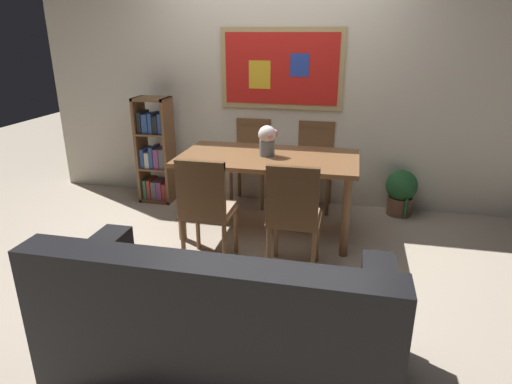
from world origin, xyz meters
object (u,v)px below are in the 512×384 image
at_px(dining_chair_far_right, 315,158).
at_px(leather_couch, 219,326).
at_px(dining_chair_near_right, 293,211).
at_px(dining_chair_near_left, 206,204).
at_px(bookshelf, 156,154).
at_px(dining_chair_far_left, 252,154).
at_px(dining_table, 268,166).
at_px(flower_vase, 267,139).
at_px(potted_ivy, 401,191).

height_order(dining_chair_far_right, leather_couch, dining_chair_far_right).
relative_size(dining_chair_near_right, dining_chair_near_left, 1.00).
xyz_separation_m(leather_couch, bookshelf, (-1.47, 2.43, 0.22)).
bearing_deg(dining_chair_near_right, dining_chair_near_left, -179.46).
xyz_separation_m(dining_chair_far_right, dining_chair_far_left, (-0.68, -0.01, 0.00)).
xyz_separation_m(dining_table, dining_chair_near_left, (-0.35, -0.75, -0.11)).
xyz_separation_m(dining_table, leather_couch, (0.11, -1.90, -0.33)).
xyz_separation_m(dining_chair_far_left, flower_vase, (0.31, -0.73, 0.35)).
bearing_deg(dining_table, bookshelf, 158.45).
bearing_deg(dining_table, dining_chair_near_left, -114.71).
distance_m(dining_chair_far_right, potted_ivy, 0.95).
bearing_deg(dining_chair_far_right, dining_chair_far_left, -179.55).
relative_size(dining_table, dining_chair_near_right, 1.76).
bearing_deg(dining_chair_far_left, dining_chair_near_right, -65.94).
bearing_deg(bookshelf, flower_vase, -21.23).
height_order(dining_chair_near_right, bookshelf, bookshelf).
height_order(dining_chair_near_left, bookshelf, bookshelf).
xyz_separation_m(dining_table, bookshelf, (-1.36, 0.54, -0.11)).
relative_size(dining_chair_far_left, dining_chair_near_right, 1.00).
bearing_deg(dining_chair_near_left, leather_couch, -68.32).
height_order(dining_chair_far_left, leather_couch, dining_chair_far_left).
xyz_separation_m(dining_chair_near_right, potted_ivy, (0.92, 1.43, -0.28)).
distance_m(dining_table, dining_chair_far_right, 0.84).
bearing_deg(dining_chair_near_left, flower_vase, 66.57).
distance_m(dining_chair_near_left, bookshelf, 1.64).
height_order(dining_table, bookshelf, bookshelf).
height_order(dining_chair_far_left, bookshelf, bookshelf).
relative_size(bookshelf, potted_ivy, 2.07).
bearing_deg(leather_couch, dining_chair_near_left, 111.68).
bearing_deg(dining_chair_far_left, potted_ivy, -2.10).
bearing_deg(dining_chair_far_right, potted_ivy, -4.02).
relative_size(dining_chair_near_left, leather_couch, 0.51).
height_order(dining_chair_far_left, dining_chair_near_left, same).
relative_size(dining_table, dining_chair_near_left, 1.76).
distance_m(dining_table, potted_ivy, 1.48).
height_order(dining_chair_near_left, potted_ivy, dining_chair_near_left).
xyz_separation_m(dining_table, dining_chair_far_right, (0.36, 0.75, -0.11)).
xyz_separation_m(dining_chair_far_right, potted_ivy, (0.90, -0.06, -0.28)).
distance_m(bookshelf, flower_vase, 1.49).
distance_m(dining_chair_far_left, dining_chair_near_right, 1.63).
distance_m(leather_couch, potted_ivy, 2.83).
relative_size(dining_chair_far_right, dining_chair_far_left, 1.00).
bearing_deg(dining_chair_far_left, leather_couch, -80.67).
relative_size(dining_chair_far_left, dining_chair_near_left, 1.00).
relative_size(dining_chair_far_right, dining_chair_near_left, 1.00).
relative_size(leather_couch, potted_ivy, 3.25).
height_order(dining_table, potted_ivy, dining_table).
distance_m(dining_chair_far_right, leather_couch, 2.67).
xyz_separation_m(dining_chair_near_left, bookshelf, (-1.01, 1.29, -0.00)).
distance_m(dining_table, bookshelf, 1.47).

